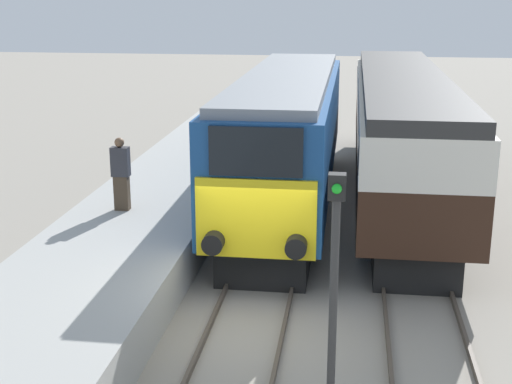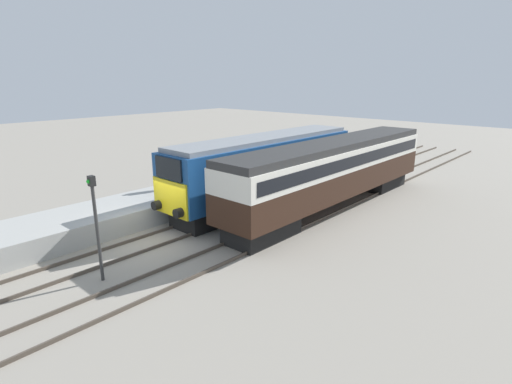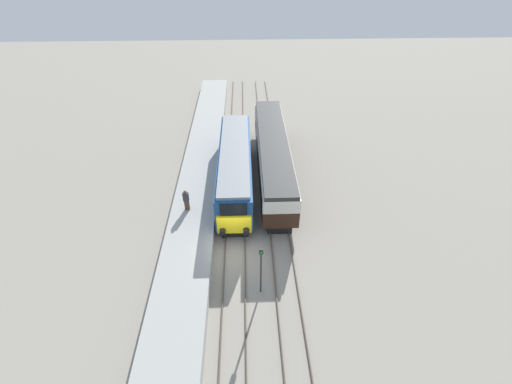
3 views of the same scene
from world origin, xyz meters
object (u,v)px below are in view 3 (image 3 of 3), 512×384
object	(u,v)px
locomotive	(235,167)
signal_post	(261,267)
person_on_platform	(186,200)
passenger_carriage	(273,154)

from	to	relation	value
locomotive	signal_post	world-z (taller)	locomotive
locomotive	signal_post	distance (m)	11.31
person_on_platform	signal_post	bearing A→B (deg)	-52.79
passenger_carriage	person_on_platform	distance (m)	9.30
passenger_carriage	person_on_platform	bearing A→B (deg)	-140.22
locomotive	passenger_carriage	world-z (taller)	locomotive
passenger_carriage	person_on_platform	xyz separation A→B (m)	(-7.14, -5.95, -0.39)
locomotive	passenger_carriage	distance (m)	3.91
locomotive	passenger_carriage	xyz separation A→B (m)	(3.40, 1.93, 0.10)
person_on_platform	signal_post	xyz separation A→B (m)	(5.44, -7.17, 0.41)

